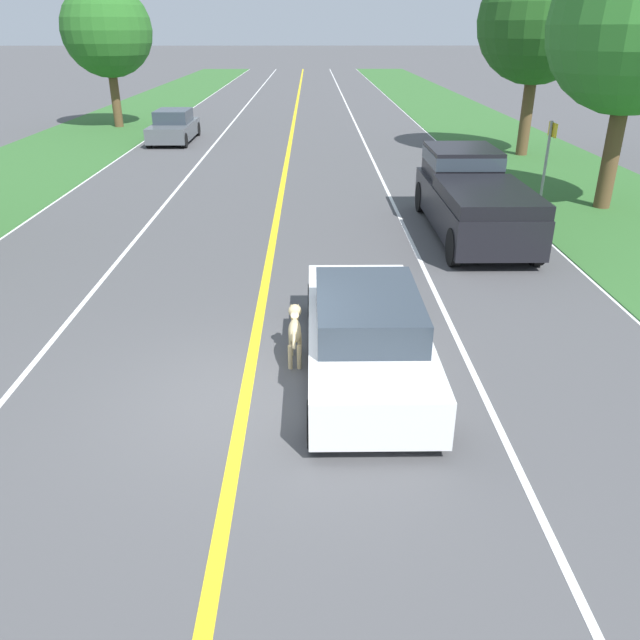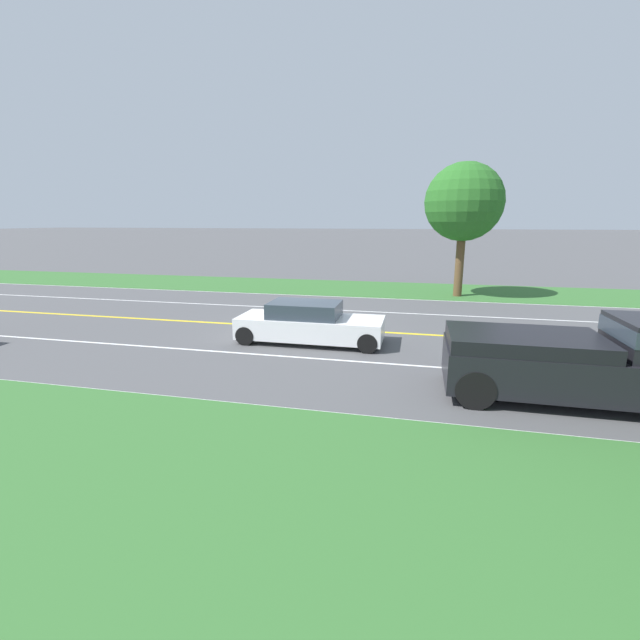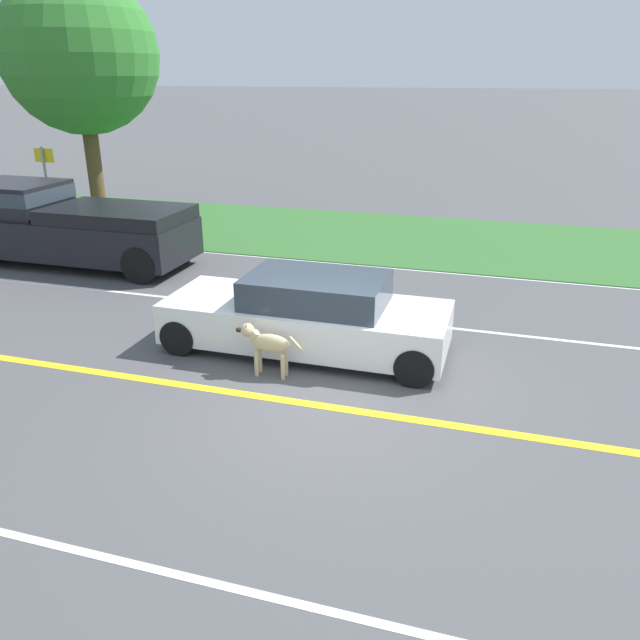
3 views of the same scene
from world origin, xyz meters
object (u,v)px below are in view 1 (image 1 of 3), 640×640
Objects in this scene: ego_car at (366,333)px; oncoming_car at (174,127)px; dog at (295,329)px; roadside_tree_right_near at (636,26)px; roadside_tree_left_far at (107,31)px; pickup_truck at (471,194)px; street_sign at (548,153)px; roadside_tree_right_far at (539,21)px.

oncoming_car is at bearing 108.40° from ego_car.
dog is 13.63m from roadside_tree_right_near.
roadside_tree_left_far is at bearing -50.16° from oncoming_car.
dog is 0.15× the size of roadside_tree_right_near.
pickup_truck is at bearing 57.55° from dog.
ego_car is at bearing 108.40° from oncoming_car.
roadside_tree_right_near reaches higher than oncoming_car.
roadside_tree_left_far is (-10.13, 26.33, 4.20)m from dog.
street_sign is at bearing 58.54° from ego_car.
roadside_tree_right_near is at bearing 27.04° from pickup_truck.
street_sign is at bearing -43.56° from roadside_tree_left_far.
street_sign reaches higher than dog.
dog is at bearing -122.36° from pickup_truck.
roadside_tree_right_far is at bearing 76.83° from street_sign.
roadside_tree_right_near reaches higher than roadside_tree_left_far.
street_sign reaches higher than ego_car.
street_sign is at bearing 44.24° from pickup_truck.
roadside_tree_right_near reaches higher than dog.
street_sign is (17.42, -16.57, -3.21)m from roadside_tree_left_far.
street_sign is at bearing -103.17° from roadside_tree_right_far.
roadside_tree_right_far is at bearing 62.67° from dog.
dog is 0.25× the size of oncoming_car.
oncoming_car reaches higher than ego_car.
roadside_tree_right_near is 25.59m from roadside_tree_left_far.
dog is 12.23m from street_sign.
roadside_tree_right_near reaches higher than ego_car.
roadside_tree_right_near reaches higher than pickup_truck.
roadside_tree_right_near is (7.85, 9.62, 4.31)m from ego_car.
ego_car is 8.03m from pickup_truck.
pickup_truck is (3.31, 7.30, 0.36)m from ego_car.
ego_car is at bearing -129.20° from roadside_tree_right_near.
roadside_tree_right_far is at bearing 88.57° from roadside_tree_right_near.
dog is at bearing -126.73° from street_sign.
pickup_truck is at bearing -113.68° from roadside_tree_right_far.
pickup_truck reaches higher than dog.
roadside_tree_right_near is 0.97× the size of roadside_tree_right_far.
street_sign is (-1.67, 0.48, -3.39)m from roadside_tree_right_near.
pickup_truck is 18.07m from oncoming_car.
roadside_tree_right_near is at bearing 50.80° from ego_car.
dog is 0.19× the size of pickup_truck.
pickup_truck is at bearing -152.96° from roadside_tree_right_near.
pickup_truck is at bearing -53.08° from roadside_tree_left_far.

